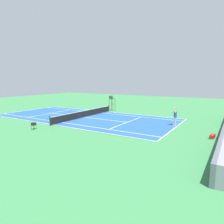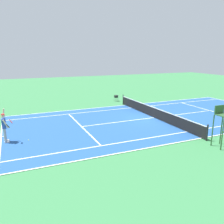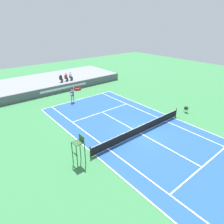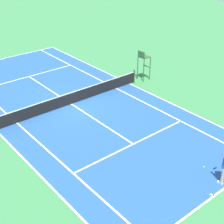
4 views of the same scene
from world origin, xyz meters
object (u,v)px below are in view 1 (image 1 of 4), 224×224
at_px(umpire_chair, 112,101).
at_px(ball_hopper, 34,124).
at_px(tennis_ball, 164,124).
at_px(equipment_bag, 212,136).
at_px(tennis_player, 175,117).

bearing_deg(umpire_chair, ball_hopper, -0.32).
distance_m(tennis_ball, equipment_bag, 6.31).
relative_size(tennis_player, umpire_chair, 0.85).
relative_size(tennis_player, equipment_bag, 2.24).
bearing_deg(tennis_ball, equipment_bag, 57.14).
relative_size(tennis_ball, umpire_chair, 0.03).
bearing_deg(tennis_ball, tennis_player, 79.12).
relative_size(equipment_bag, ball_hopper, 1.33).
relative_size(tennis_player, ball_hopper, 2.98).
bearing_deg(umpire_chair, tennis_player, 63.51).
xyz_separation_m(tennis_ball, ball_hopper, (9.37, -10.36, 0.54)).
bearing_deg(tennis_player, umpire_chair, -116.49).
xyz_separation_m(umpire_chair, equipment_bag, (8.94, 15.57, -1.40)).
height_order(tennis_player, tennis_ball, tennis_player).
distance_m(tennis_player, umpire_chair, 12.94).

